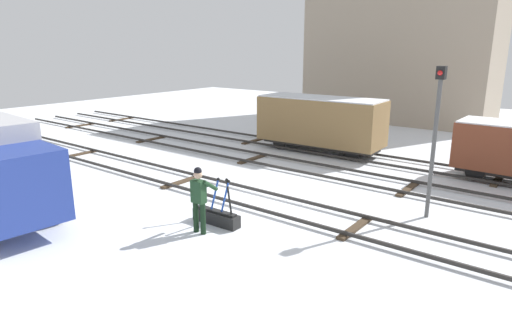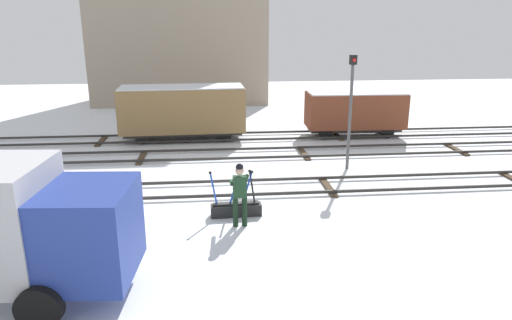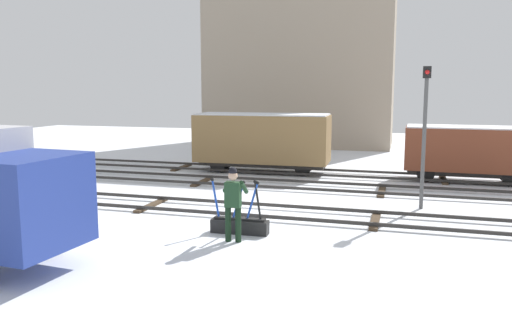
# 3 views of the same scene
# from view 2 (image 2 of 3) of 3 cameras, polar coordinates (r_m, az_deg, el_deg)

# --- Properties ---
(ground_plane) EXTENTS (60.00, 60.00, 0.00)m
(ground_plane) POSITION_cam_2_polar(r_m,az_deg,el_deg) (16.10, -3.46, -3.85)
(ground_plane) COLOR silver
(track_main_line) EXTENTS (44.00, 1.94, 0.18)m
(track_main_line) POSITION_cam_2_polar(r_m,az_deg,el_deg) (16.07, -3.46, -3.49)
(track_main_line) COLOR #2D2B28
(track_main_line) RESTS_ON ground_plane
(track_siding_near) EXTENTS (44.00, 1.94, 0.18)m
(track_siding_near) POSITION_cam_2_polar(r_m,az_deg,el_deg) (20.17, -3.95, 0.71)
(track_siding_near) COLOR #2D2B28
(track_siding_near) RESTS_ON ground_plane
(track_siding_far) EXTENTS (44.00, 1.94, 0.18)m
(track_siding_far) POSITION_cam_2_polar(r_m,az_deg,el_deg) (23.21, -4.19, 2.85)
(track_siding_far) COLOR #2D2B28
(track_siding_far) RESTS_ON ground_plane
(switch_lever_frame) EXTENTS (1.56, 0.42, 1.44)m
(switch_lever_frame) POSITION_cam_2_polar(r_m,az_deg,el_deg) (14.05, -2.44, -5.89)
(switch_lever_frame) COLOR black
(switch_lever_frame) RESTS_ON ground_plane
(rail_worker) EXTENTS (0.55, 0.71, 1.87)m
(rail_worker) POSITION_cam_2_polar(r_m,az_deg,el_deg) (13.09, -2.01, -3.75)
(rail_worker) COLOR black
(rail_worker) RESTS_ON ground_plane
(signal_post) EXTENTS (0.24, 0.32, 4.44)m
(signal_post) POSITION_cam_2_polar(r_m,az_deg,el_deg) (18.23, 11.55, 6.98)
(signal_post) COLOR #4C4C4C
(signal_post) RESTS_ON ground_plane
(apartment_building) EXTENTS (12.29, 5.81, 13.13)m
(apartment_building) POSITION_cam_2_polar(r_m,az_deg,el_deg) (34.71, -9.45, 17.99)
(apartment_building) COLOR gray
(apartment_building) RESTS_ON ground_plane
(freight_car_mid_siding) EXTENTS (4.89, 2.03, 2.26)m
(freight_car_mid_siding) POSITION_cam_2_polar(r_m,az_deg,el_deg) (24.05, 12.04, 5.93)
(freight_car_mid_siding) COLOR #2D2B28
(freight_car_mid_siding) RESTS_ON ground_plane
(freight_car_back_track) EXTENTS (6.02, 2.28, 2.65)m
(freight_car_back_track) POSITION_cam_2_polar(r_m,az_deg,el_deg) (22.95, -8.99, 6.09)
(freight_car_back_track) COLOR #2D2B28
(freight_car_back_track) RESTS_ON ground_plane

